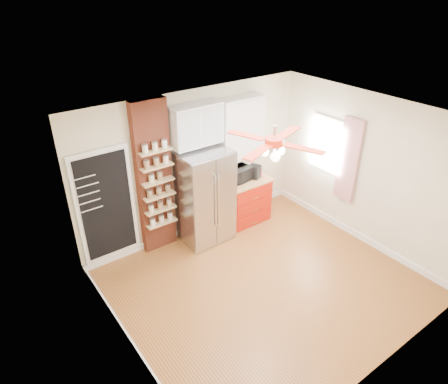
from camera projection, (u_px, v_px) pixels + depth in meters
floor at (265, 283)px, 6.38m from camera, size 4.50×4.50×0.00m
ceiling at (275, 122)px, 5.07m from camera, size 4.50×4.50×0.00m
wall_back at (195, 164)px, 7.14m from camera, size 4.50×0.02×2.70m
wall_front at (393, 291)px, 4.32m from camera, size 4.50×0.02×2.70m
wall_left at (123, 273)px, 4.57m from camera, size 0.02×4.00×2.70m
wall_right at (367, 171)px, 6.89m from camera, size 0.02×4.00×2.70m
chalkboard at (106, 206)px, 6.36m from camera, size 0.95×0.05×1.95m
brick_pillar at (154, 179)px, 6.64m from camera, size 0.60×0.16×2.70m
fridge at (204, 196)px, 7.08m from camera, size 0.90×0.70×1.75m
upper_glass_cabinet at (196, 125)px, 6.60m from camera, size 0.90×0.35×0.70m
red_cabinet at (244, 200)px, 7.82m from camera, size 0.94×0.64×0.90m
upper_shelf_unit at (241, 128)px, 7.25m from camera, size 0.90×0.30×1.15m
window at (327, 145)px, 7.42m from camera, size 0.04×0.75×1.05m
curtain at (348, 160)px, 7.05m from camera, size 0.06×0.40×1.55m
ceiling_fan at (274, 142)px, 5.21m from camera, size 1.40×1.40×0.44m
toaster_oven at (239, 174)px, 7.50m from camera, size 0.51×0.38×0.26m
coffee_maker at (255, 172)px, 7.60m from camera, size 0.23×0.25×0.26m
canister_left at (259, 174)px, 7.68m from camera, size 0.10×0.10×0.13m
canister_right at (259, 171)px, 7.78m from camera, size 0.14×0.14×0.14m
pantry_jar_oats at (151, 179)px, 6.46m from camera, size 0.10×0.10×0.13m
pantry_jar_beans at (160, 176)px, 6.53m from camera, size 0.10×0.10×0.13m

